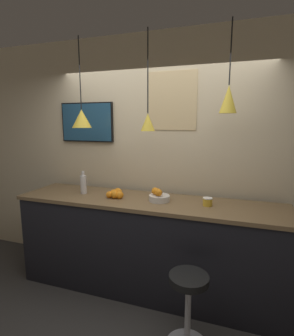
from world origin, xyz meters
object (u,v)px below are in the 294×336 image
object	(u,v)px
mounted_tv	(87,122)
bar_stool	(188,300)
juice_bottle	(83,184)
spread_jar	(208,202)
fruit_bowl	(159,196)

from	to	relation	value
mounted_tv	bar_stool	bearing A→B (deg)	-34.45
juice_bottle	spread_jar	distance (m)	1.43
spread_jar	mounted_tv	xyz separation A→B (m)	(-1.59, 0.39, 0.79)
fruit_bowl	bar_stool	bearing A→B (deg)	-55.48
bar_stool	mounted_tv	distance (m)	2.35
spread_jar	bar_stool	bearing A→B (deg)	-95.42
mounted_tv	spread_jar	bearing A→B (deg)	-13.91
juice_bottle	mounted_tv	distance (m)	0.83
fruit_bowl	spread_jar	xyz separation A→B (m)	(0.51, 0.00, -0.01)
spread_jar	mounted_tv	bearing A→B (deg)	166.09
fruit_bowl	juice_bottle	size ratio (longest dim) A/B	0.83
fruit_bowl	mounted_tv	distance (m)	1.39
bar_stool	juice_bottle	distance (m)	1.68
fruit_bowl	mounted_tv	bearing A→B (deg)	159.85
juice_bottle	spread_jar	bearing A→B (deg)	0.00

